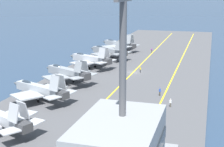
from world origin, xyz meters
The scene contains 14 objects.
ground_plane centered at (0.00, 0.00, 0.00)m, with size 2000.00×2000.00×0.00m, color navy.
carrier_deck centered at (0.00, 0.00, 0.20)m, with size 205.45×40.82×0.40m, color #4C4C4F.
deck_stripe_foul_line centered at (0.00, -11.23, 0.40)m, with size 184.90×0.36×0.01m, color yellow.
deck_stripe_centerline centered at (0.00, 0.00, 0.40)m, with size 184.90×0.36×0.01m, color yellow.
parked_jet_second centered at (-29.77, 13.01, 2.82)m, with size 12.45×16.23×6.23m.
parked_jet_third centered at (-15.55, 13.16, 3.12)m, with size 12.72×15.44×6.29m.
parked_jet_fourth centered at (1.79, 13.37, 3.13)m, with size 13.17×15.60×6.60m.
parked_jet_fifth centered at (16.14, 12.20, 3.12)m, with size 12.55×15.81×6.60m.
parked_jet_sixth centered at (32.36, 12.98, 2.99)m, with size 13.91×16.48×6.61m.
crew_purple_vest centered at (31.94, 0.32, 1.34)m, with size 0.46×0.45×1.72m.
crew_white_vest centered at (-26.35, -13.45, 1.34)m, with size 0.37×0.44×1.71m.
crew_blue_vest centered at (-19.59, -10.35, 1.40)m, with size 0.42×0.46×1.82m.
crew_yellow_vest centered at (0.21, -1.98, 1.35)m, with size 0.46×0.42×1.72m.
crew_red_vest centered at (-35.17, -8.39, 1.38)m, with size 0.37×0.45×1.77m.
Camera 1 is at (-90.55, -20.27, 22.67)m, focal length 55.00 mm.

